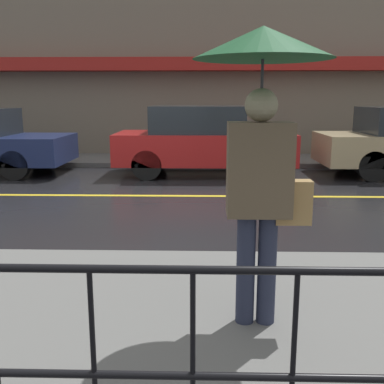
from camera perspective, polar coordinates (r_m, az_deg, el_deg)
ground_plane at (r=7.99m, az=-6.54°, el=-0.48°), size 80.00×80.00×0.00m
sidewalk_near at (r=3.58m, az=-17.48°, el=-15.89°), size 28.00×3.00×0.12m
sidewalk_far at (r=12.13m, az=-3.77°, el=4.07°), size 28.00×2.02×0.12m
lane_marking at (r=7.98m, az=-6.54°, el=-0.45°), size 25.20×0.12×0.01m
building_storefront at (r=13.18m, az=-3.47°, el=15.88°), size 28.00×0.85×5.26m
pedestrian at (r=3.01m, az=8.93°, el=10.79°), size 0.90×0.90×2.02m
car_red at (r=10.07m, az=1.37°, el=6.55°), size 3.90×1.70×1.53m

